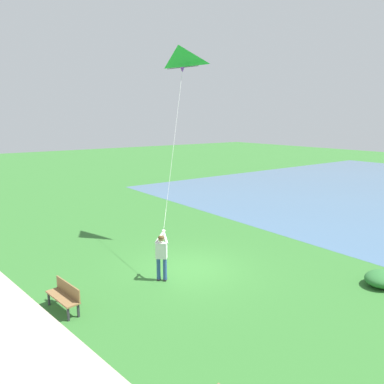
{
  "coord_description": "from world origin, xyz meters",
  "views": [
    {
      "loc": [
        8.36,
        11.24,
        5.85
      ],
      "look_at": [
        0.74,
        1.13,
        3.37
      ],
      "focal_mm": 34.93,
      "sensor_mm": 36.0,
      "label": 1
    }
  ],
  "objects_px": {
    "flying_kite": "(179,59)",
    "lakeside_shrub": "(382,279)",
    "person_kite_flyer": "(162,253)",
    "park_bench_near_walkway": "(65,295)"
  },
  "relations": [
    {
      "from": "park_bench_near_walkway",
      "to": "person_kite_flyer",
      "type": "bearing_deg",
      "value": -179.15
    },
    {
      "from": "lakeside_shrub",
      "to": "park_bench_near_walkway",
      "type": "bearing_deg",
      "value": -27.83
    },
    {
      "from": "person_kite_flyer",
      "to": "flying_kite",
      "type": "relative_size",
      "value": 0.25
    },
    {
      "from": "person_kite_flyer",
      "to": "lakeside_shrub",
      "type": "xyz_separation_m",
      "value": [
        -6.02,
        5.13,
        -0.79
      ]
    },
    {
      "from": "flying_kite",
      "to": "lakeside_shrub",
      "type": "bearing_deg",
      "value": 109.16
    },
    {
      "from": "person_kite_flyer",
      "to": "flying_kite",
      "type": "xyz_separation_m",
      "value": [
        -3.11,
        -3.27,
        7.43
      ]
    },
    {
      "from": "lakeside_shrub",
      "to": "person_kite_flyer",
      "type": "bearing_deg",
      "value": -40.41
    },
    {
      "from": "flying_kite",
      "to": "park_bench_near_walkway",
      "type": "bearing_deg",
      "value": 26.37
    },
    {
      "from": "flying_kite",
      "to": "person_kite_flyer",
      "type": "bearing_deg",
      "value": 46.44
    },
    {
      "from": "flying_kite",
      "to": "lakeside_shrub",
      "type": "xyz_separation_m",
      "value": [
        -2.92,
        8.39,
        -8.22
      ]
    }
  ]
}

